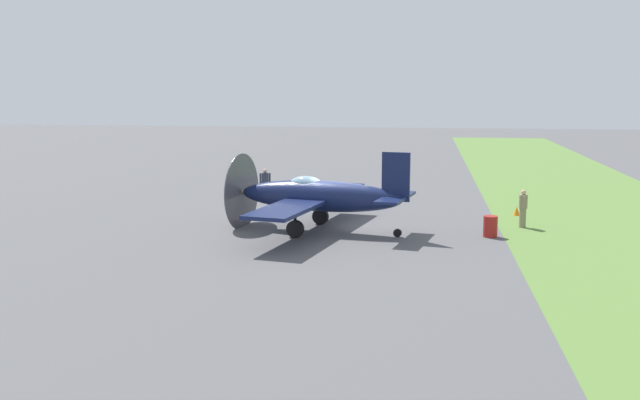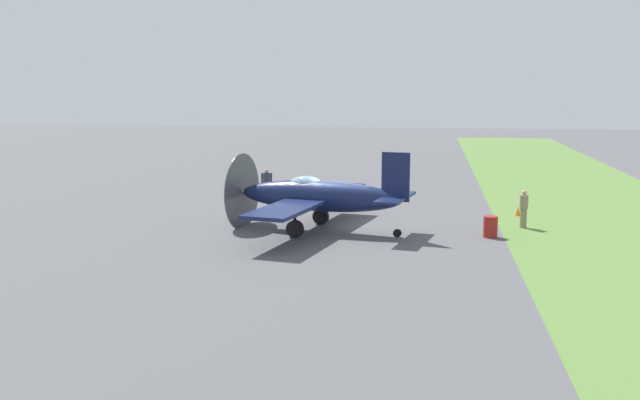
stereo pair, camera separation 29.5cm
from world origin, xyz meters
The scene contains 7 objects.
ground_plane centered at (0.00, 0.00, 0.00)m, with size 160.00×160.00×0.00m, color #515154.
grass_verge centered at (0.00, -12.50, 0.00)m, with size 120.00×11.00×0.01m, color #567A38.
airplane_lead centered at (-0.57, 1.07, 1.58)m, with size 10.66×8.51×3.77m.
ground_crew_chief centered at (8.16, 5.27, 0.91)m, with size 0.38×0.60×1.73m.
ground_crew_mechanic centered at (1.62, -8.06, 0.91)m, with size 0.63×0.38×1.73m.
fuel_drum centered at (-0.73, -6.43, 0.45)m, with size 0.60×0.60×0.90m, color maroon.
runway_marker_cone centered at (4.77, -8.18, 0.22)m, with size 0.36×0.36×0.44m, color orange.
Camera 1 is at (-32.10, -3.56, 6.39)m, focal length 41.28 mm.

